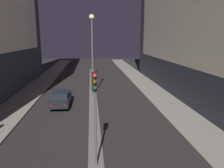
# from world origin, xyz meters

# --- Properties ---
(median_strip) EXTENTS (0.85, 38.92, 0.14)m
(median_strip) POSITION_xyz_m (0.00, 20.46, 0.07)
(median_strip) COLOR #66605B
(median_strip) RESTS_ON ground
(traffic_light_near) EXTENTS (0.32, 0.42, 4.95)m
(traffic_light_near) POSITION_xyz_m (0.00, 4.25, 3.76)
(traffic_light_near) COLOR #4C4C51
(traffic_light_near) RESTS_ON median_strip
(traffic_light_mid) EXTENTS (0.32, 0.42, 4.95)m
(traffic_light_mid) POSITION_xyz_m (0.00, 32.92, 3.76)
(traffic_light_mid) COLOR #4C4C51
(traffic_light_mid) RESTS_ON median_strip
(street_lamp) EXTENTS (0.57, 0.57, 8.99)m
(street_lamp) POSITION_xyz_m (0.00, 18.38, 6.44)
(street_lamp) COLOR #4C4C51
(street_lamp) RESTS_ON median_strip
(car_left_lane) EXTENTS (1.77, 4.53, 1.53)m
(car_left_lane) POSITION_xyz_m (-3.22, 15.44, 0.77)
(car_left_lane) COLOR black
(car_left_lane) RESTS_ON ground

